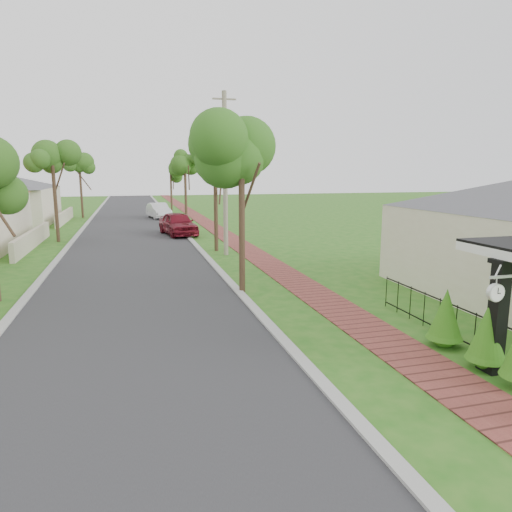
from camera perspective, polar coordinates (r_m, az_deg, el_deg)
name	(u,v)px	position (r m, az deg, el deg)	size (l,w,h in m)	color
ground	(283,375)	(10.19, 3.34, -14.66)	(160.00, 160.00, 0.00)	#236117
road	(133,244)	(29.06, -15.18, 1.52)	(7.00, 120.00, 0.02)	#28282B
kerb_right	(192,241)	(29.28, -8.02, 1.85)	(0.30, 120.00, 0.10)	#9E9E99
kerb_left	(69,246)	(29.29, -22.33, 1.16)	(0.30, 120.00, 0.10)	#9E9E99
sidewalk	(232,240)	(29.72, -3.04, 2.06)	(1.50, 120.00, 0.03)	brown
porch_post	(497,322)	(11.26, 27.90, -7.32)	(0.48, 0.48, 2.52)	black
picket_fence	(475,331)	(12.36, 25.69, -8.47)	(0.03, 8.02, 1.00)	black
street_trees	(131,169)	(35.58, -15.40, 10.41)	(10.70, 37.65, 5.89)	#382619
parked_car_red	(178,224)	(32.15, -9.73, 3.99)	(1.88, 4.68, 1.59)	maroon
parked_car_white	(159,211)	(44.36, -12.07, 5.54)	(1.52, 4.35, 1.43)	silver
near_tree	(241,159)	(16.19, -1.82, 11.99)	(2.32, 2.32, 5.96)	#382619
utility_pole	(225,174)	(23.83, -3.88, 10.16)	(1.20, 0.24, 8.32)	gray
station_clock	(496,291)	(10.44, 27.81, -3.91)	(0.64, 0.13, 0.53)	silver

